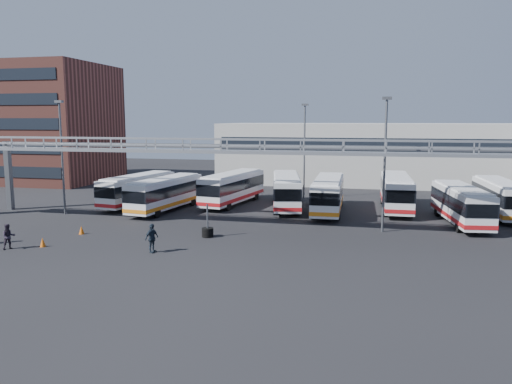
% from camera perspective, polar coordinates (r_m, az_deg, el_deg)
% --- Properties ---
extents(ground, '(140.00, 140.00, 0.00)m').
position_cam_1_polar(ground, '(34.53, -5.96, -6.07)').
color(ground, black).
rests_on(ground, ground).
extents(gantry, '(51.40, 5.15, 7.10)m').
position_cam_1_polar(gantry, '(39.18, -3.31, 3.84)').
color(gantry, gray).
rests_on(gantry, ground).
extents(apartment_building, '(18.00, 15.00, 16.00)m').
position_cam_1_polar(apartment_building, '(76.25, -23.41, 7.21)').
color(apartment_building, brown).
rests_on(apartment_building, ground).
extents(warehouse, '(42.00, 14.00, 8.00)m').
position_cam_1_polar(warehouse, '(69.80, 13.78, 4.33)').
color(warehouse, '#9E9E99').
rests_on(warehouse, ground).
extents(light_pole_left, '(0.70, 0.35, 10.21)m').
position_cam_1_polar(light_pole_left, '(47.97, -21.31, 4.37)').
color(light_pole_left, '#4C4F54').
rests_on(light_pole_left, ground).
extents(light_pole_mid, '(0.70, 0.35, 10.21)m').
position_cam_1_polar(light_pole_mid, '(38.76, 14.51, 3.87)').
color(light_pole_mid, '#4C4F54').
rests_on(light_pole_mid, ground).
extents(light_pole_back, '(0.70, 0.35, 10.21)m').
position_cam_1_polar(light_pole_back, '(54.16, 5.56, 5.28)').
color(light_pole_back, '#4C4F54').
rests_on(light_pole_back, ground).
extents(bus_2, '(3.98, 10.44, 3.10)m').
position_cam_1_polar(bus_2, '(51.00, -13.34, 0.37)').
color(bus_2, silver).
rests_on(bus_2, ground).
extents(bus_3, '(3.82, 10.54, 3.13)m').
position_cam_1_polar(bus_3, '(47.63, -10.30, -0.06)').
color(bus_3, silver).
rests_on(bus_3, ground).
extents(bus_4, '(4.26, 10.93, 3.24)m').
position_cam_1_polar(bus_4, '(50.39, -2.67, 0.59)').
color(bus_4, silver).
rests_on(bus_4, ground).
extents(bus_5, '(4.44, 11.00, 3.26)m').
position_cam_1_polar(bus_5, '(48.26, 3.47, 0.25)').
color(bus_5, silver).
rests_on(bus_5, ground).
extents(bus_6, '(2.72, 10.75, 3.25)m').
position_cam_1_polar(bus_6, '(46.35, 8.24, -0.16)').
color(bus_6, silver).
rests_on(bus_6, ground).
extents(bus_7, '(2.68, 10.94, 3.31)m').
position_cam_1_polar(bus_7, '(48.92, 15.74, 0.10)').
color(bus_7, silver).
rests_on(bus_7, ground).
extents(bus_8, '(3.57, 10.51, 3.13)m').
position_cam_1_polar(bus_8, '(44.24, 22.37, -1.19)').
color(bus_8, silver).
rests_on(bus_8, ground).
extents(bus_9, '(2.89, 10.53, 3.17)m').
position_cam_1_polar(bus_9, '(49.28, 26.11, -0.48)').
color(bus_9, silver).
rests_on(bus_9, ground).
extents(pedestrian_b, '(1.03, 1.05, 1.71)m').
position_cam_1_polar(pedestrian_b, '(36.96, -26.44, -4.60)').
color(pedestrian_b, '#261F2B').
rests_on(pedestrian_b, ground).
extents(pedestrian_d, '(0.82, 1.20, 1.90)m').
position_cam_1_polar(pedestrian_d, '(32.99, -11.83, -5.19)').
color(pedestrian_d, '#1B2531').
rests_on(pedestrian_d, ground).
extents(cone_left, '(0.41, 0.41, 0.63)m').
position_cam_1_polar(cone_left, '(36.83, -23.19, -5.30)').
color(cone_left, '#CF580B').
rests_on(cone_left, ground).
extents(cone_right, '(0.49, 0.49, 0.64)m').
position_cam_1_polar(cone_right, '(39.77, -19.32, -4.11)').
color(cone_right, '#CF580B').
rests_on(cone_right, ground).
extents(tire_stack, '(0.86, 0.86, 2.45)m').
position_cam_1_polar(tire_stack, '(36.80, -5.55, -4.51)').
color(tire_stack, black).
rests_on(tire_stack, ground).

